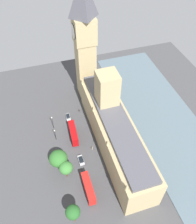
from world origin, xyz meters
TOP-DOWN VIEW (x-y plane):
  - ground_plane at (0.00, 0.00)m, footprint 125.14×125.14m
  - river_thames at (-27.29, 0.00)m, footprint 29.21×112.62m
  - parliament_building at (-1.99, -1.38)m, footprint 12.54×55.14m
  - clock_tower at (-0.04, -33.27)m, footprint 8.77×8.77m
  - car_white_trailing at (12.48, -19.00)m, footprint 2.01×4.50m
  - double_decker_bus_by_river_gate at (12.52, -8.33)m, footprint 3.14×10.63m
  - car_silver_midblock at (12.54, 3.77)m, footprint 2.02×4.35m
  - double_decker_bus_leading at (13.06, 16.09)m, footprint 2.67×10.51m
  - pedestrian_corner at (6.67, -21.48)m, footprint 0.54×0.63m
  - pedestrian_opposite_hall at (6.93, -0.28)m, footprint 0.49×0.59m
  - plane_tree_under_trees at (18.79, 8.18)m, footprint 4.89×4.89m
  - plane_tree_kerbside at (20.61, 3.92)m, footprint 6.61×6.61m
  - plane_tree_near_tower at (19.97, 24.04)m, footprint 4.59×4.59m
  - street_lamp_far_end at (19.68, -9.31)m, footprint 0.56×0.56m
  - street_lamp_slot_10 at (19.58, -15.49)m, footprint 0.56×0.56m

SIDE VIEW (x-z plane):
  - ground_plane at x=0.00m, z-range 0.00..0.00m
  - river_thames at x=-27.29m, z-range 0.00..0.25m
  - pedestrian_opposite_hall at x=6.93m, z-range -0.08..1.45m
  - pedestrian_corner at x=6.67m, z-range -0.08..1.51m
  - car_white_trailing at x=12.48m, z-range 0.02..1.76m
  - car_silver_midblock at x=12.54m, z-range 0.02..1.76m
  - double_decker_bus_by_river_gate at x=12.52m, z-range 0.26..5.01m
  - double_decker_bus_leading at x=13.06m, z-range 0.26..5.01m
  - street_lamp_far_end at x=19.68m, z-range 1.22..7.20m
  - street_lamp_slot_10 at x=19.58m, z-range 1.32..8.32m
  - plane_tree_under_trees at x=18.79m, z-range 1.81..9.68m
  - plane_tree_kerbside at x=20.61m, z-range 1.67..10.65m
  - plane_tree_near_tower at x=19.97m, z-range 2.51..11.61m
  - parliament_building at x=-1.99m, z-range -5.74..22.34m
  - clock_tower at x=-0.04m, z-range 0.93..55.34m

